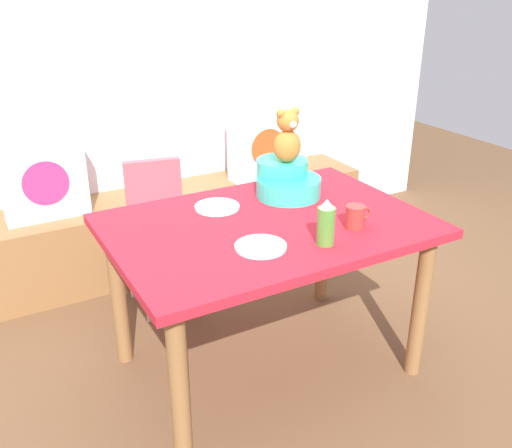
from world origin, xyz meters
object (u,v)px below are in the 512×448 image
dining_table (267,243)px  coffee_mug (356,217)px  highchair (159,216)px  dinner_plate_far (261,246)px  teddy_bear (287,137)px  ketchup_bottle (326,223)px  pillow_floral_left (43,179)px  dinner_plate_near (217,207)px  infant_seat_teal (286,180)px  pillow_floral_right (263,145)px

dining_table → coffee_mug: bearing=-38.0°
dining_table → highchair: bearing=105.6°
coffee_mug → dinner_plate_far: bearing=176.9°
teddy_bear → dining_table: bearing=-135.6°
highchair → ketchup_bottle: (0.30, -1.06, 0.31)m
pillow_floral_left → dining_table: 1.38m
highchair → ketchup_bottle: 1.15m
highchair → dinner_plate_near: size_ratio=3.95×
infant_seat_teal → teddy_bear: size_ratio=1.32×
dining_table → dinner_plate_far: dinner_plate_far is taller
pillow_floral_left → dining_table: bearing=-59.4°
infant_seat_teal → teddy_bear: (0.00, -0.00, 0.21)m
dinner_plate_far → dining_table: bearing=53.8°
pillow_floral_left → dining_table: size_ratio=0.33×
pillow_floral_right → pillow_floral_left: bearing=180.0°
infant_seat_teal → dinner_plate_far: infant_seat_teal is taller
pillow_floral_left → infant_seat_teal: (0.94, -0.96, 0.13)m
highchair → pillow_floral_left: bearing=139.5°
pillow_floral_left → dining_table: (0.70, -1.19, -0.04)m
dinner_plate_near → pillow_floral_right: bearing=50.8°
ketchup_bottle → dinner_plate_far: ketchup_bottle is taller
pillow_floral_left → infant_seat_teal: size_ratio=1.33×
teddy_bear → coffee_mug: bearing=-83.5°
pillow_floral_right → infant_seat_teal: size_ratio=1.33×
teddy_bear → dinner_plate_far: bearing=-131.6°
dinner_plate_near → dining_table: bearing=-62.9°
teddy_bear → dinner_plate_far: 0.63m
dining_table → dinner_plate_far: 0.27m
dining_table → infant_seat_teal: 0.37m
dinner_plate_near → highchair: bearing=100.0°
dinner_plate_near → teddy_bear: bearing=-1.3°
pillow_floral_right → dining_table: pillow_floral_right is taller
coffee_mug → ketchup_bottle: bearing=-161.4°
dining_table → teddy_bear: teddy_bear is taller
pillow_floral_right → ketchup_bottle: bearing=-111.0°
teddy_bear → ketchup_bottle: bearing=-105.8°
ketchup_bottle → coffee_mug: 0.21m
pillow_floral_right → highchair: bearing=-154.4°
pillow_floral_right → dining_table: (-0.65, -1.19, -0.04)m
ketchup_bottle → dinner_plate_near: size_ratio=0.92×
highchair → dinner_plate_near: 0.59m
dining_table → highchair: (-0.22, 0.77, -0.12)m
highchair → ketchup_bottle: ketchup_bottle is taller
highchair → ketchup_bottle: bearing=-74.1°
teddy_bear → ketchup_bottle: size_ratio=1.35×
ketchup_bottle → coffee_mug: bearing=18.6°
infant_seat_teal → dinner_plate_far: (-0.38, -0.43, -0.07)m
pillow_floral_left → highchair: 0.66m
coffee_mug → teddy_bear: bearing=96.5°
dinner_plate_far → coffee_mug: bearing=-3.1°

